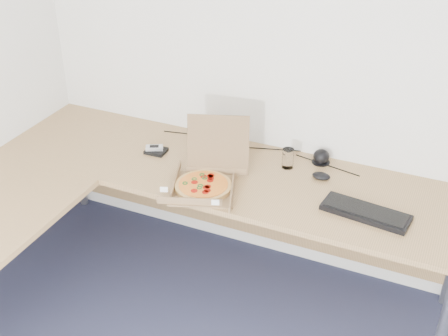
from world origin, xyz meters
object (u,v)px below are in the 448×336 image
at_px(drinking_glass, 288,158).
at_px(wallet, 156,151).
at_px(desk, 129,202).
at_px(pizza_box, 205,181).
at_px(keyboard, 366,213).

xyz_separation_m(drinking_glass, wallet, (-0.71, -0.14, -0.04)).
height_order(desk, drinking_glass, drinking_glass).
height_order(pizza_box, drinking_glass, pizza_box).
distance_m(pizza_box, wallet, 0.46).
distance_m(desk, drinking_glass, 0.85).
bearing_deg(desk, pizza_box, 36.77).
bearing_deg(drinking_glass, desk, -136.37).
distance_m(desk, keyboard, 1.14).
relative_size(pizza_box, wallet, 3.32).
relative_size(drinking_glass, keyboard, 0.26).
bearing_deg(drinking_glass, wallet, -168.68).
xyz_separation_m(drinking_glass, keyboard, (0.47, -0.26, -0.04)).
distance_m(pizza_box, drinking_glass, 0.48).
bearing_deg(wallet, drinking_glass, 8.96).
relative_size(desk, drinking_glass, 23.26).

